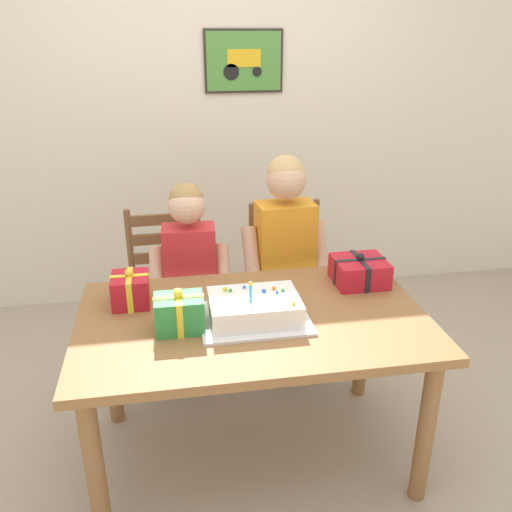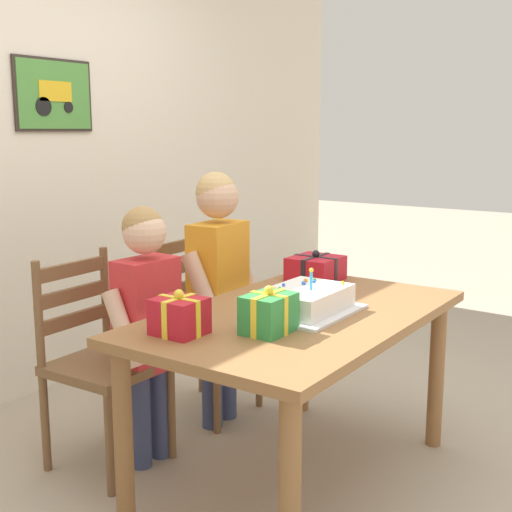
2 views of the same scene
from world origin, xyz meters
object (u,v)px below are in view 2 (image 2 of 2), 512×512
Objects in this scene: gift_box_red_large at (269,313)px; child_younger at (147,310)px; gift_box_beside_cake at (316,268)px; chair_right at (201,323)px; dining_table at (299,335)px; birthday_cake at (306,301)px; chair_left at (100,360)px; gift_box_corner_small at (179,316)px; child_older at (219,274)px.

gift_box_red_large is 0.17× the size of child_younger.
gift_box_beside_cake is 0.67m from chair_right.
dining_table is 1.26× the size of child_younger.
birthday_cake reaches higher than gift_box_red_large.
gift_box_red_large is 1.11m from chair_right.
gift_box_red_large is 0.91m from chair_left.
gift_box_beside_cake is (0.53, 0.26, 0.01)m from birthday_cake.
birthday_cake is at bearing -154.16° from gift_box_beside_cake.
gift_box_corner_small is at bearing -144.84° from chair_right.
dining_table is at bearing -113.72° from child_older.
gift_box_beside_cake is 1.03m from gift_box_corner_small.
gift_box_red_large is at bearing -130.44° from child_older.
chair_left reaches higher than gift_box_red_large.
birthday_cake is 0.48× the size of chair_left.
chair_left is at bearing 93.16° from gift_box_red_large.
gift_box_corner_small is 0.19× the size of chair_right.
child_older is (0.77, 0.42, -0.03)m from gift_box_corner_small.
gift_box_corner_small is 0.87m from child_older.
chair_right reaches higher than gift_box_beside_cake.
child_younger is at bearing 57.13° from gift_box_corner_small.
gift_box_red_large is 0.16× the size of child_older.
gift_box_beside_cake is at bearing 18.69° from gift_box_red_large.
gift_box_red_large is 0.21× the size of chair_left.
birthday_cake is 2.25× the size of gift_box_red_large.
child_older is (0.62, -0.17, 0.29)m from chair_left.
gift_box_corner_small reaches higher than dining_table.
child_younger is (0.07, 0.67, -0.11)m from gift_box_red_large.
gift_box_corner_small is (-0.50, 0.23, 0.02)m from birthday_cake.
gift_box_beside_cake is at bearing 25.84° from birthday_cake.
birthday_cake is 1.82× the size of gift_box_beside_cake.
gift_box_red_large is 0.81× the size of gift_box_beside_cake.
child_older is at bearing -0.03° from child_younger.
child_older is (0.27, 0.62, 0.13)m from dining_table.
child_younger reaches higher than gift_box_corner_small.
child_older is at bearing -112.69° from chair_right.
gift_box_red_large reaches higher than gift_box_beside_cake.
dining_table is 0.88m from chair_left.
child_younger is at bearing 109.57° from birthday_cake.
chair_right is at bearing -0.00° from chair_left.
chair_left is 0.31m from child_younger.
chair_left is 0.70m from child_older.
gift_box_beside_cake is (0.84, 0.28, -0.01)m from gift_box_red_large.
chair_left is (-0.05, 0.84, -0.33)m from gift_box_red_large.
child_older reaches higher than gift_box_beside_cake.
chair_right is (0.69, -0.00, 0.00)m from chair_left.
gift_box_red_large is 0.88m from child_older.
gift_box_beside_cake is 0.26× the size of chair_left.
child_older reaches higher than chair_left.
chair_right is (0.34, 0.82, -0.31)m from birthday_cake.
chair_left reaches higher than gift_box_beside_cake.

